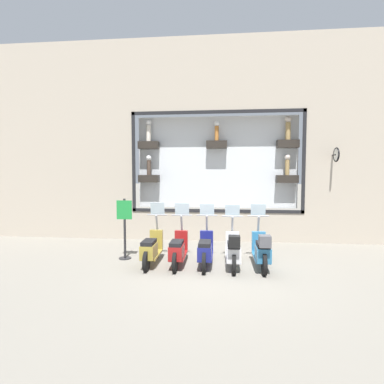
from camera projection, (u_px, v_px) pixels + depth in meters
ground_plane at (213, 271)px, 7.67m from camera, size 120.00×120.00×0.00m
building_facade at (217, 139)px, 11.00m from camera, size 1.17×36.00×7.41m
scooter_teal_0 at (262, 251)px, 7.80m from camera, size 1.81×0.60×1.62m
scooter_white_1 at (233, 250)px, 7.87m from camera, size 1.80×0.60×1.60m
scooter_navy_2 at (205, 250)px, 8.00m from camera, size 1.81×0.60×1.61m
scooter_red_3 at (178, 250)px, 8.08m from camera, size 1.81×0.60×1.63m
scooter_olive_4 at (151, 249)px, 8.15m from camera, size 1.81×0.61×1.64m
shop_sign_post at (125, 226)px, 8.72m from camera, size 0.36×0.45×1.77m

